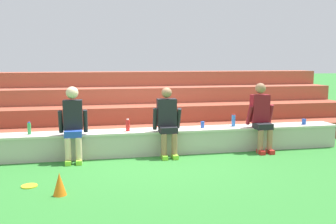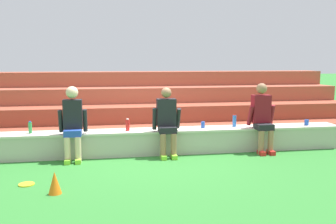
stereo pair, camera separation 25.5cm
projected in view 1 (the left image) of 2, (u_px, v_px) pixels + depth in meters
ground_plane at (151, 157)px, 7.03m from camera, size 80.00×80.00×0.00m
stone_seating_wall at (149, 141)px, 7.23m from camera, size 7.98×0.52×0.48m
brick_bleachers at (136, 110)px, 9.43m from camera, size 10.61×2.88×1.53m
person_far_left at (73, 122)px, 6.62m from camera, size 0.52×0.51×1.37m
person_left_of_center at (167, 120)px, 6.97m from camera, size 0.54×0.49×1.33m
person_center at (261, 115)px, 7.38m from camera, size 0.54×0.55×1.39m
water_bottle_near_left at (128, 125)px, 7.07m from camera, size 0.08×0.08×0.24m
water_bottle_mid_left at (233, 120)px, 7.57m from camera, size 0.08×0.08×0.26m
water_bottle_mid_right at (29, 129)px, 6.75m from camera, size 0.06×0.06×0.23m
plastic_cup_right_end at (203, 125)px, 7.41m from camera, size 0.08×0.08×0.13m
plastic_cup_middle at (304, 122)px, 7.81m from camera, size 0.09×0.09×0.12m
frisbee at (29, 186)px, 5.36m from camera, size 0.23×0.23×0.02m
sports_cone at (60, 184)px, 5.00m from camera, size 0.18×0.18×0.32m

